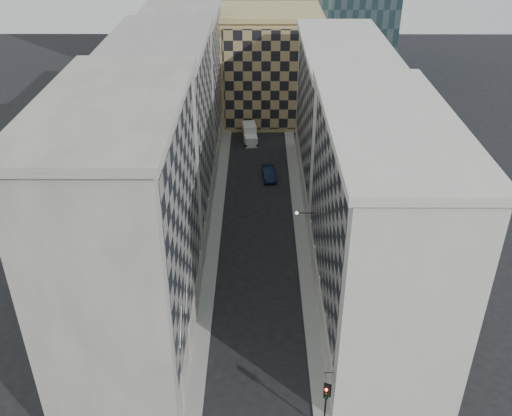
{
  "coord_description": "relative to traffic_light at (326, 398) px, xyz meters",
  "views": [
    {
      "loc": [
        -0.02,
        -28.88,
        37.84
      ],
      "look_at": [
        -0.17,
        12.3,
        13.67
      ],
      "focal_mm": 40.0,
      "sensor_mm": 36.0,
      "label": 1
    }
  ],
  "objects": [
    {
      "name": "tan_block",
      "position": [
        -3.2,
        66.77,
        5.91
      ],
      "size": [
        16.8,
        14.8,
        18.8
      ],
      "color": "tan",
      "rests_on": "ground"
    },
    {
      "name": "bldg_left_c",
      "position": [
        -16.08,
        53.88,
        7.3
      ],
      "size": [
        10.8,
        22.8,
        21.7
      ],
      "color": "gray",
      "rests_on": "ground"
    },
    {
      "name": "shop_sign",
      "position": [
        0.21,
        1.88,
        0.31
      ],
      "size": [
        0.83,
        0.73,
        0.81
      ],
      "rotation": [
        0.0,
        0.0,
        0.05
      ],
      "color": "black",
      "rests_on": "ground"
    },
    {
      "name": "bldg_right_a",
      "position": [
        5.67,
        13.88,
        6.8
      ],
      "size": [
        10.8,
        26.8,
        20.7
      ],
      "color": "beige",
      "rests_on": "ground"
    },
    {
      "name": "sidewalk_west",
      "position": [
        -10.45,
        28.88,
        -3.45
      ],
      "size": [
        1.5,
        100.0,
        0.15
      ],
      "primitive_type": "cube",
      "color": "gray",
      "rests_on": "ground"
    },
    {
      "name": "dark_car",
      "position": [
        -3.64,
        43.0,
        -2.73
      ],
      "size": [
        2.09,
        4.93,
        1.58
      ],
      "primitive_type": "imported",
      "rotation": [
        0.0,
        0.0,
        0.09
      ],
      "color": "#0D1A32",
      "rests_on": "ground"
    },
    {
      "name": "traffic_light",
      "position": [
        0.0,
        0.0,
        0.0
      ],
      "size": [
        0.58,
        0.58,
        4.71
      ],
      "rotation": [
        0.0,
        0.0,
        -0.41
      ],
      "color": "black",
      "rests_on": "sidewalk_east"
    },
    {
      "name": "bldg_right_b",
      "position": [
        5.69,
        40.88,
        6.33
      ],
      "size": [
        10.8,
        28.8,
        19.7
      ],
      "color": "beige",
      "rests_on": "ground"
    },
    {
      "name": "sidewalk_east",
      "position": [
        0.05,
        28.88,
        -3.45
      ],
      "size": [
        1.5,
        100.0,
        0.15
      ],
      "primitive_type": "cube",
      "color": "gray",
      "rests_on": "ground"
    },
    {
      "name": "bldg_left_a",
      "position": [
        -16.08,
        9.88,
        8.3
      ],
      "size": [
        10.8,
        22.8,
        23.7
      ],
      "color": "gray",
      "rests_on": "ground"
    },
    {
      "name": "flagpoles_left",
      "position": [
        -11.1,
        4.88,
        4.48
      ],
      "size": [
        0.1,
        6.33,
        2.33
      ],
      "color": "gray",
      "rests_on": "ground"
    },
    {
      "name": "bldg_left_b",
      "position": [
        -16.08,
        31.88,
        7.8
      ],
      "size": [
        10.8,
        22.8,
        22.7
      ],
      "color": "gray",
      "rests_on": "ground"
    },
    {
      "name": "bracket_lamp",
      "position": [
        -0.83,
        22.88,
        2.68
      ],
      "size": [
        1.98,
        0.36,
        0.36
      ],
      "color": "black",
      "rests_on": "ground"
    },
    {
      "name": "box_truck",
      "position": [
        -6.55,
        56.15,
        -2.31
      ],
      "size": [
        2.66,
        5.27,
        2.78
      ],
      "rotation": [
        0.0,
        0.0,
        0.12
      ],
      "color": "white",
      "rests_on": "ground"
    }
  ]
}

